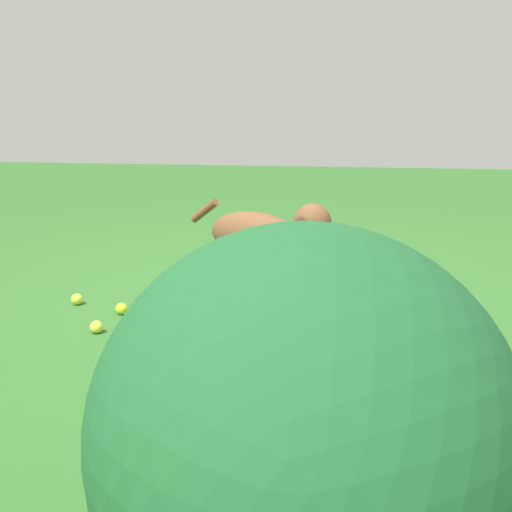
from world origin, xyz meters
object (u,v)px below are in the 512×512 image
at_px(tennis_ball_2, 96,327).
at_px(tennis_ball_3, 231,392).
at_px(tennis_ball_4, 352,274).
at_px(dog, 265,240).
at_px(water_bowl, 434,346).
at_px(tennis_ball_0, 77,299).
at_px(tennis_ball_1, 121,309).

relative_size(tennis_ball_2, tennis_ball_3, 1.00).
relative_size(tennis_ball_2, tennis_ball_4, 1.00).
bearing_deg(dog, water_bowl, 7.13).
bearing_deg(tennis_ball_0, tennis_ball_4, 114.64).
height_order(tennis_ball_1, tennis_ball_4, same).
bearing_deg(tennis_ball_4, water_bowl, 17.19).
bearing_deg(tennis_ball_4, tennis_ball_2, -48.94).
bearing_deg(tennis_ball_3, dog, 178.45).
height_order(tennis_ball_0, water_bowl, tennis_ball_0).
xyz_separation_m(tennis_ball_1, tennis_ball_2, (0.29, -0.03, 0.00)).
relative_size(dog, tennis_ball_2, 13.33).
xyz_separation_m(tennis_ball_0, tennis_ball_1, (0.13, 0.31, 0.00)).
height_order(tennis_ball_3, water_bowl, tennis_ball_3).
relative_size(tennis_ball_1, water_bowl, 0.30).
bearing_deg(tennis_ball_4, dog, -30.84).
relative_size(tennis_ball_0, tennis_ball_3, 1.00).
xyz_separation_m(tennis_ball_1, water_bowl, (0.33, 1.66, -0.00)).
relative_size(dog, tennis_ball_4, 13.33).
relative_size(tennis_ball_3, tennis_ball_4, 1.00).
bearing_deg(dog, tennis_ball_0, -154.42).
height_order(tennis_ball_3, tennis_ball_4, same).
bearing_deg(tennis_ball_1, tennis_ball_2, -6.65).
bearing_deg(tennis_ball_2, tennis_ball_3, 51.99).
bearing_deg(tennis_ball_0, tennis_ball_1, 67.91).
bearing_deg(tennis_ball_4, tennis_ball_3, -16.17).
xyz_separation_m(dog, tennis_ball_0, (-0.09, -1.11, -0.41)).
bearing_deg(tennis_ball_3, water_bowl, 124.00).
distance_m(tennis_ball_2, tennis_ball_4, 1.76).
distance_m(dog, tennis_ball_1, 0.90).
xyz_separation_m(tennis_ball_2, tennis_ball_4, (-1.15, 1.33, 0.00)).
height_order(dog, tennis_ball_0, dog).
distance_m(dog, tennis_ball_3, 1.05).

